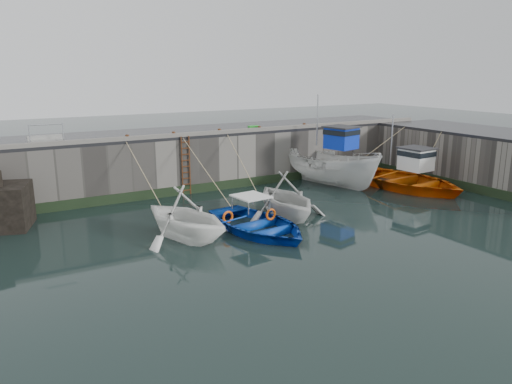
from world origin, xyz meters
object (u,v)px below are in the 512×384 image
boat_far_orange (406,180)px  bollard_b (174,134)px  bollard_d (259,128)px  bollard_a (127,137)px  boat_far_white (332,167)px  bollard_e (304,125)px  boat_near_blue (258,231)px  bollard_c (219,131)px  fish_crate (254,128)px  boat_near_blacktrim (285,217)px  boat_near_white (186,238)px  ladder (186,166)px

boat_far_orange → bollard_b: boat_far_orange is taller
bollard_b → bollard_d: same height
bollard_a → bollard_d: bearing=0.0°
boat_far_white → bollard_e: boat_far_white is taller
bollard_b → bollard_d: size_ratio=1.00×
boat_near_blue → bollard_c: bearing=68.9°
fish_crate → bollard_a: (-7.63, -0.39, 0.00)m
boat_near_blacktrim → boat_far_white: boat_far_white is taller
bollard_a → bollard_d: size_ratio=1.00×
bollard_b → bollard_c: 2.70m
fish_crate → bollard_d: size_ratio=2.20×
boat_near_white → boat_far_white: 12.09m
boat_far_orange → bollard_a: 15.68m
ladder → boat_near_white: ladder is taller
ladder → boat_near_blue: ladder is taller
fish_crate → bollard_d: bearing=-57.1°
ladder → bollard_d: size_ratio=11.43×
boat_near_white → ladder: bearing=49.5°
ladder → boat_near_blue: bearing=-88.9°
boat_far_orange → boat_far_white: bearing=133.5°
boat_near_blacktrim → bollard_e: bearing=55.4°
ladder → boat_near_blacktrim: size_ratio=0.70×
bollard_c → ladder: bearing=-171.3°
bollard_d → bollard_e: bearing=0.0°
boat_near_blue → bollard_a: (-3.15, 7.80, 3.30)m
ladder → boat_far_orange: bearing=-23.2°
boat_near_white → boat_near_blacktrim: size_ratio=1.01×
fish_crate → bollard_e: 3.39m
boat_far_white → bollard_a: size_ratio=25.39×
bollard_a → bollard_c: (5.20, 0.00, 0.00)m
boat_far_orange → fish_crate: size_ratio=12.53×
boat_far_orange → bollard_a: boat_far_orange is taller
boat_near_blacktrim → boat_far_orange: bearing=14.2°
boat_near_blue → bollard_b: bollard_b is taller
bollard_d → boat_far_orange: bearing=-38.2°
ladder → bollard_b: bearing=146.1°
fish_crate → bollard_e: (3.37, -0.39, 0.00)m
fish_crate → bollard_c: size_ratio=2.20×
bollard_a → boat_near_blue: bearing=-68.0°
bollard_c → bollard_e: size_ratio=1.00×
ladder → bollard_e: bollard_e is taller
bollard_a → bollard_e: size_ratio=1.00×
bollard_c → bollard_d: (2.60, 0.00, 0.00)m
boat_near_blacktrim → bollard_e: bollard_e is taller
fish_crate → boat_near_blacktrim: bearing=-98.4°
bollard_c → boat_far_orange: bearing=-29.5°
bollard_b → bollard_e: bearing=0.0°
boat_far_orange → fish_crate: boat_far_orange is taller
ladder → boat_near_white: (-2.82, -6.71, -1.59)m
boat_near_white → bollard_b: 8.12m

